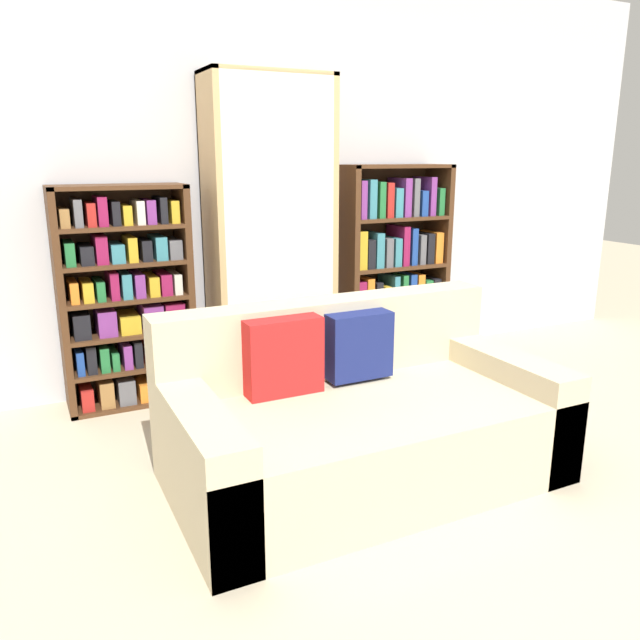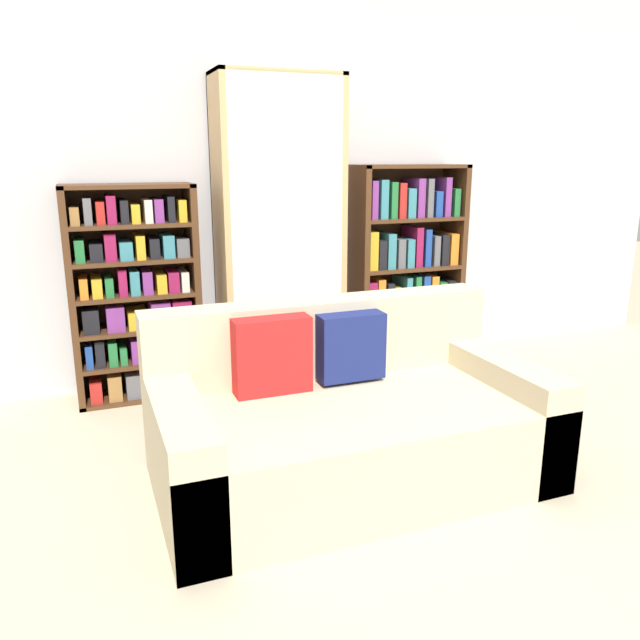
{
  "view_description": "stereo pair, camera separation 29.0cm",
  "coord_description": "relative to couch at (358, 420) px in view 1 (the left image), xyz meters",
  "views": [
    {
      "loc": [
        -1.59,
        -1.69,
        1.48
      ],
      "look_at": [
        -0.1,
        1.33,
        0.59
      ],
      "focal_mm": 35.0,
      "sensor_mm": 36.0,
      "label": 1
    },
    {
      "loc": [
        -1.32,
        -1.81,
        1.48
      ],
      "look_at": [
        -0.1,
        1.33,
        0.59
      ],
      "focal_mm": 35.0,
      "sensor_mm": 36.0,
      "label": 2
    }
  ],
  "objects": [
    {
      "name": "ground_plane",
      "position": [
        0.23,
        -0.66,
        -0.27
      ],
      "size": [
        16.0,
        16.0,
        0.0
      ],
      "primitive_type": "plane",
      "color": "beige"
    },
    {
      "name": "wall_back",
      "position": [
        0.23,
        1.62,
        1.08
      ],
      "size": [
        6.42,
        0.06,
        2.7
      ],
      "color": "silver",
      "rests_on": "ground"
    },
    {
      "name": "couch",
      "position": [
        0.0,
        0.0,
        0.0
      ],
      "size": [
        1.77,
        0.96,
        0.79
      ],
      "color": "beige",
      "rests_on": "ground"
    },
    {
      "name": "bookshelf_left",
      "position": [
        -0.8,
        1.41,
        0.36
      ],
      "size": [
        0.76,
        0.32,
        1.32
      ],
      "color": "#4C2D19",
      "rests_on": "ground"
    },
    {
      "name": "display_cabinet",
      "position": [
        0.13,
        1.4,
        0.71
      ],
      "size": [
        0.8,
        0.36,
        1.97
      ],
      "color": "tan",
      "rests_on": "ground"
    },
    {
      "name": "bookshelf_right",
      "position": [
        1.07,
        1.41,
        0.4
      ],
      "size": [
        0.8,
        0.32,
        1.42
      ],
      "color": "#4C2D19",
      "rests_on": "ground"
    },
    {
      "name": "wine_bottle",
      "position": [
        0.66,
        0.76,
        -0.11
      ],
      "size": [
        0.07,
        0.07,
        0.4
      ],
      "color": "#192333",
      "rests_on": "ground"
    }
  ]
}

